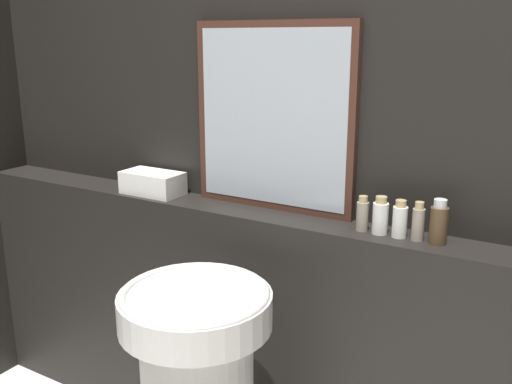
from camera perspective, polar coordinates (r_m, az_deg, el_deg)
name	(u,v)px	position (r m, az deg, el deg)	size (l,w,h in m)	color
wall_back	(303,137)	(1.99, 4.76, 5.51)	(8.00, 0.06, 2.50)	black
vanity_counter	(285,346)	(2.15, 2.87, -15.16)	(2.91, 0.18, 0.99)	black
mirror	(273,118)	(1.98, 1.70, 7.42)	(0.61, 0.03, 0.65)	#47281E
towel_stack	(153,183)	(2.27, -10.29, 0.91)	(0.24, 0.13, 0.09)	white
shampoo_bottle	(362,215)	(1.83, 10.60, -2.24)	(0.04, 0.04, 0.11)	gray
conditioner_bottle	(380,217)	(1.81, 12.33, -2.41)	(0.05, 0.05, 0.12)	white
lotion_bottle	(400,220)	(1.80, 14.19, -2.74)	(0.05, 0.05, 0.12)	white
body_wash_bottle	(418,223)	(1.78, 15.92, -2.96)	(0.04, 0.04, 0.12)	gray
hand_soap_bottle	(439,223)	(1.77, 17.80, -3.01)	(0.05, 0.05, 0.14)	#4C3823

